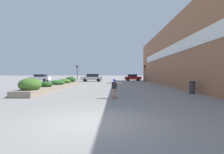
# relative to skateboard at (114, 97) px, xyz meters

# --- Properties ---
(ground_plane) EXTENTS (300.00, 300.00, 0.00)m
(ground_plane) POSITION_rel_skateboard_xyz_m (-0.88, -5.94, -0.07)
(ground_plane) COLOR gray
(building_wall_right) EXTENTS (0.67, 44.74, 8.64)m
(building_wall_right) POSITION_rel_skateboard_xyz_m (7.58, 10.87, 4.26)
(building_wall_right) COLOR #9E6647
(building_wall_right) RESTS_ON ground_plane
(planter_box) EXTENTS (1.86, 15.85, 1.38)m
(planter_box) POSITION_rel_skateboard_xyz_m (-6.66, 7.54, 0.41)
(planter_box) COLOR gray
(planter_box) RESTS_ON ground_plane
(skateboard) EXTENTS (0.42, 0.58, 0.09)m
(skateboard) POSITION_rel_skateboard_xyz_m (0.00, 0.00, 0.00)
(skateboard) COLOR maroon
(skateboard) RESTS_ON ground_plane
(skateboarder) EXTENTS (1.09, 0.62, 1.28)m
(skateboarder) POSITION_rel_skateboard_xyz_m (-0.00, 0.00, 0.80)
(skateboarder) COLOR tan
(skateboarder) RESTS_ON skateboard
(trash_bin) EXTENTS (0.52, 0.52, 1.06)m
(trash_bin) POSITION_rel_skateboard_xyz_m (6.63, 2.79, 0.47)
(trash_bin) COLOR #38383D
(trash_bin) RESTS_ON ground_plane
(car_leftmost) EXTENTS (4.56, 2.06, 1.49)m
(car_leftmost) POSITION_rel_skateboard_xyz_m (14.77, 29.34, 0.73)
(car_leftmost) COLOR black
(car_leftmost) RESTS_ON ground_plane
(car_center_left) EXTENTS (4.66, 1.89, 1.65)m
(car_center_left) POSITION_rel_skateboard_xyz_m (-4.99, 25.67, 0.79)
(car_center_left) COLOR #BCBCC1
(car_center_left) RESTS_ON ground_plane
(car_center_right) EXTENTS (4.43, 1.96, 1.56)m
(car_center_right) POSITION_rel_skateboard_xyz_m (-16.91, 26.70, 0.74)
(car_center_right) COLOR silver
(car_center_right) RESTS_ON ground_plane
(car_rightmost) EXTENTS (3.83, 2.01, 1.58)m
(car_rightmost) POSITION_rel_skateboard_xyz_m (4.14, 29.11, 0.76)
(car_rightmost) COLOR maroon
(car_rightmost) RESTS_ON ground_plane
(traffic_light_left) EXTENTS (0.28, 0.30, 3.36)m
(traffic_light_left) POSITION_rel_skateboard_xyz_m (-7.55, 22.28, 2.24)
(traffic_light_left) COLOR black
(traffic_light_left) RESTS_ON ground_plane
(traffic_light_right) EXTENTS (0.28, 0.30, 3.42)m
(traffic_light_right) POSITION_rel_skateboard_xyz_m (5.89, 22.60, 2.27)
(traffic_light_right) COLOR black
(traffic_light_right) RESTS_ON ground_plane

